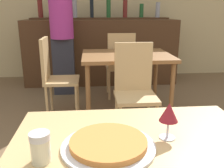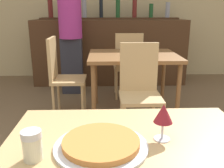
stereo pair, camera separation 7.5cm
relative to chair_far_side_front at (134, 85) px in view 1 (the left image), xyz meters
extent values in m
cube|color=#D1B784|center=(-0.24, 2.53, 0.86)|extent=(8.00, 0.05, 2.80)
cube|color=tan|center=(-0.24, -1.46, 0.17)|extent=(1.06, 0.80, 0.04)
cube|color=brown|center=(0.00, 0.58, 0.19)|extent=(1.05, 0.83, 0.04)
cylinder|color=brown|center=(-0.46, 0.22, -0.18)|extent=(0.05, 0.05, 0.72)
cylinder|color=brown|center=(0.46, 0.22, -0.18)|extent=(0.05, 0.05, 0.72)
cylinder|color=brown|center=(-0.46, 0.94, -0.18)|extent=(0.05, 0.05, 0.72)
cylinder|color=brown|center=(0.46, 0.94, -0.18)|extent=(0.05, 0.05, 0.72)
cube|color=#4C2D19|center=(-0.24, 2.03, 0.01)|extent=(2.60, 0.56, 1.10)
cube|color=#4C2D19|center=(-0.24, 2.17, 0.57)|extent=(2.39, 0.24, 0.03)
cylinder|color=maroon|center=(-1.26, 2.17, 0.75)|extent=(0.08, 0.08, 0.32)
cylinder|color=#1E5123|center=(-0.97, 2.17, 0.71)|extent=(0.08, 0.08, 0.25)
cylinder|color=#9999A3|center=(-0.68, 2.17, 0.74)|extent=(0.08, 0.08, 0.31)
cylinder|color=black|center=(-0.39, 2.17, 0.75)|extent=(0.06, 0.06, 0.32)
cylinder|color=#1E5123|center=(-0.10, 2.17, 0.74)|extent=(0.07, 0.07, 0.31)
cylinder|color=maroon|center=(0.19, 2.17, 0.73)|extent=(0.08, 0.08, 0.30)
cylinder|color=#1E5123|center=(0.48, 2.17, 0.70)|extent=(0.07, 0.07, 0.23)
cylinder|color=#9999A3|center=(0.78, 2.17, 0.72)|extent=(0.08, 0.08, 0.26)
cube|color=tan|center=(0.00, -0.09, -0.10)|extent=(0.40, 0.40, 0.04)
cube|color=tan|center=(0.00, 0.10, 0.17)|extent=(0.38, 0.04, 0.49)
cylinder|color=tan|center=(-0.17, -0.26, -0.33)|extent=(0.03, 0.03, 0.43)
cylinder|color=tan|center=(0.17, -0.26, -0.33)|extent=(0.03, 0.03, 0.43)
cylinder|color=tan|center=(-0.17, 0.08, -0.33)|extent=(0.03, 0.03, 0.43)
cylinder|color=tan|center=(0.17, 0.08, -0.33)|extent=(0.03, 0.03, 0.43)
cube|color=tan|center=(0.00, 1.25, -0.10)|extent=(0.40, 0.40, 0.04)
cube|color=tan|center=(0.00, 1.07, 0.17)|extent=(0.38, 0.04, 0.49)
cylinder|color=tan|center=(0.17, 1.42, -0.33)|extent=(0.03, 0.03, 0.43)
cylinder|color=tan|center=(-0.17, 1.42, -0.33)|extent=(0.03, 0.03, 0.43)
cylinder|color=tan|center=(0.17, 1.08, -0.33)|extent=(0.03, 0.03, 0.43)
cylinder|color=tan|center=(-0.17, 1.08, -0.33)|extent=(0.03, 0.03, 0.43)
cube|color=tan|center=(-0.77, 0.58, -0.10)|extent=(0.40, 0.40, 0.04)
cube|color=tan|center=(-0.96, 0.58, 0.17)|extent=(0.04, 0.38, 0.49)
cylinder|color=tan|center=(-0.60, 0.41, -0.33)|extent=(0.03, 0.03, 0.43)
cylinder|color=tan|center=(-0.60, 0.75, -0.33)|extent=(0.03, 0.03, 0.43)
cylinder|color=tan|center=(-0.94, 0.41, -0.33)|extent=(0.03, 0.03, 0.43)
cylinder|color=tan|center=(-0.94, 0.75, -0.33)|extent=(0.03, 0.03, 0.43)
cylinder|color=silver|center=(-0.37, -1.46, 0.20)|extent=(0.38, 0.38, 0.01)
cylinder|color=#CC7A38|center=(-0.37, -1.46, 0.22)|extent=(0.31, 0.31, 0.02)
cylinder|color=beige|center=(-0.61, -1.53, 0.24)|extent=(0.07, 0.07, 0.09)
cylinder|color=silver|center=(-0.61, -1.53, 0.30)|extent=(0.07, 0.07, 0.03)
cube|color=#2D2D38|center=(-0.84, 1.45, -0.12)|extent=(0.32, 0.18, 0.85)
cylinder|color=#B2338C|center=(-0.84, 1.45, 0.67)|extent=(0.34, 0.34, 0.71)
cylinder|color=silver|center=(-0.11, -1.40, 0.20)|extent=(0.07, 0.07, 0.00)
cylinder|color=silver|center=(-0.11, -1.40, 0.24)|extent=(0.01, 0.01, 0.07)
cone|color=maroon|center=(-0.11, -1.40, 0.31)|extent=(0.08, 0.08, 0.08)
camera|label=1|loc=(-0.43, -2.34, 0.72)|focal=40.00mm
camera|label=2|loc=(-0.35, -2.34, 0.72)|focal=40.00mm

